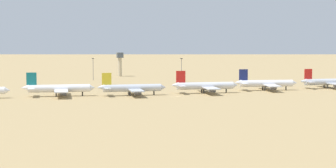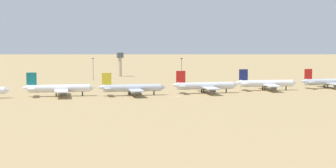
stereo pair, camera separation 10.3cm
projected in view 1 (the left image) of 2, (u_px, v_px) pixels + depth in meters
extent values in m
plane|color=tan|center=(177.00, 96.00, 356.19)|extent=(4000.00, 4000.00, 0.00)
pyramid|color=slate|center=(15.00, 34.00, 1351.30)|extent=(359.06, 301.71, 64.70)
pyramid|color=slate|center=(131.00, 26.00, 1495.24)|extent=(408.14, 374.52, 98.09)
pyramid|color=gray|center=(308.00, 27.00, 1421.00)|extent=(313.87, 308.04, 96.22)
cone|color=white|center=(8.00, 90.00, 347.52)|extent=(3.56, 4.29, 3.96)
cylinder|color=white|center=(59.00, 88.00, 356.47)|extent=(35.83, 8.01, 4.45)
cone|color=white|center=(92.00, 88.00, 359.93)|extent=(3.74, 4.54, 4.22)
cone|color=white|center=(25.00, 88.00, 352.96)|extent=(4.80, 4.21, 3.78)
cube|color=#14727A|center=(31.00, 79.00, 353.19)|extent=(5.81, 1.14, 7.22)
cube|color=white|center=(32.00, 87.00, 358.01)|extent=(4.30, 7.88, 0.40)
cube|color=white|center=(31.00, 89.00, 349.30)|extent=(4.30, 7.88, 0.40)
cube|color=white|center=(61.00, 89.00, 356.73)|extent=(11.11, 36.15, 0.62)
cylinder|color=slate|center=(63.00, 91.00, 365.23)|extent=(4.23, 2.84, 2.45)
cylinder|color=slate|center=(63.00, 94.00, 348.89)|extent=(4.23, 2.84, 2.45)
cylinder|color=black|center=(82.00, 94.00, 359.19)|extent=(0.78, 0.78, 2.45)
cylinder|color=black|center=(56.00, 94.00, 359.09)|extent=(0.78, 0.78, 2.45)
cylinder|color=black|center=(56.00, 95.00, 353.86)|extent=(0.78, 0.78, 2.45)
cylinder|color=silver|center=(132.00, 88.00, 361.06)|extent=(34.56, 6.94, 4.29)
cone|color=silver|center=(163.00, 87.00, 364.82)|extent=(3.52, 4.31, 4.08)
cone|color=silver|center=(100.00, 87.00, 357.24)|extent=(4.56, 3.97, 3.65)
cube|color=yellow|center=(107.00, 79.00, 357.55)|extent=(5.60, 0.97, 6.97)
cube|color=silver|center=(106.00, 87.00, 362.18)|extent=(3.99, 7.54, 0.39)
cube|color=silver|center=(107.00, 88.00, 353.81)|extent=(3.99, 7.54, 0.39)
cube|color=silver|center=(134.00, 89.00, 361.33)|extent=(9.93, 34.79, 0.60)
cylinder|color=slate|center=(134.00, 90.00, 369.53)|extent=(4.03, 2.65, 2.36)
cylinder|color=slate|center=(138.00, 93.00, 353.83)|extent=(4.03, 2.65, 2.36)
cylinder|color=black|center=(154.00, 93.00, 363.98)|extent=(0.75, 0.75, 2.36)
cylinder|color=black|center=(129.00, 93.00, 363.53)|extent=(0.75, 0.75, 2.36)
cylinder|color=black|center=(130.00, 94.00, 358.51)|extent=(0.75, 0.75, 2.36)
cylinder|color=silver|center=(205.00, 86.00, 374.45)|extent=(35.36, 7.36, 4.39)
cone|color=silver|center=(235.00, 85.00, 378.16)|extent=(3.63, 4.43, 4.17)
cone|color=silver|center=(175.00, 85.00, 370.68)|extent=(4.69, 4.09, 3.73)
cube|color=red|center=(181.00, 77.00, 370.97)|extent=(5.73, 1.03, 7.13)
cube|color=silver|center=(179.00, 85.00, 375.71)|extent=(4.13, 7.73, 0.40)
cube|color=silver|center=(182.00, 86.00, 367.14)|extent=(4.13, 7.73, 0.40)
cube|color=silver|center=(207.00, 87.00, 374.72)|extent=(10.42, 35.62, 0.61)
cylinder|color=slate|center=(205.00, 88.00, 383.11)|extent=(4.14, 2.74, 2.41)
cylinder|color=slate|center=(212.00, 91.00, 367.02)|extent=(4.14, 2.74, 2.41)
cylinder|color=black|center=(226.00, 91.00, 377.34)|extent=(0.77, 0.77, 2.41)
cylinder|color=black|center=(202.00, 91.00, 377.00)|extent=(0.77, 0.77, 2.41)
cylinder|color=black|center=(204.00, 92.00, 371.85)|extent=(0.77, 0.77, 2.41)
cylinder|color=white|center=(266.00, 83.00, 392.36)|extent=(34.79, 9.32, 4.32)
cone|color=white|center=(294.00, 83.00, 394.87)|extent=(3.80, 4.53, 4.10)
cone|color=white|center=(238.00, 83.00, 389.79)|extent=(4.81, 4.26, 3.67)
cube|color=navy|center=(243.00, 75.00, 389.85)|extent=(5.63, 1.35, 7.01)
cube|color=white|center=(242.00, 82.00, 394.57)|extent=(4.49, 7.76, 0.39)
cube|color=white|center=(245.00, 84.00, 386.04)|extent=(4.49, 7.76, 0.39)
cube|color=white|center=(268.00, 84.00, 392.56)|extent=(12.31, 35.23, 0.60)
cylinder|color=slate|center=(266.00, 86.00, 400.83)|extent=(4.19, 2.92, 2.37)
cylinder|color=slate|center=(273.00, 88.00, 384.84)|extent=(4.19, 2.92, 2.37)
cylinder|color=black|center=(286.00, 88.00, 394.40)|extent=(0.76, 0.76, 2.37)
cylinder|color=black|center=(263.00, 88.00, 394.99)|extent=(0.76, 0.76, 2.37)
cylinder|color=black|center=(265.00, 89.00, 389.88)|extent=(0.76, 0.76, 2.37)
cylinder|color=silver|center=(328.00, 82.00, 406.81)|extent=(33.19, 5.77, 4.13)
cone|color=silver|center=(303.00, 81.00, 402.66)|extent=(4.30, 3.71, 3.51)
cube|color=red|center=(308.00, 74.00, 403.05)|extent=(5.39, 0.78, 6.71)
cube|color=silver|center=(305.00, 81.00, 407.48)|extent=(3.65, 7.17, 0.37)
cube|color=silver|center=(311.00, 82.00, 399.47)|extent=(3.65, 7.17, 0.37)
cube|color=silver|center=(329.00, 83.00, 407.10)|extent=(8.66, 33.34, 0.58)
cylinder|color=slate|center=(325.00, 84.00, 414.97)|extent=(3.82, 2.45, 2.27)
cylinder|color=black|center=(324.00, 86.00, 409.14)|extent=(0.72, 0.72, 2.27)
cylinder|color=black|center=(328.00, 87.00, 404.33)|extent=(0.72, 0.72, 2.27)
cylinder|color=#C6B793|center=(120.00, 67.00, 513.63)|extent=(3.20, 3.20, 15.65)
cube|color=#4C5660|center=(120.00, 55.00, 512.77)|extent=(5.20, 5.20, 4.41)
cylinder|color=#59595E|center=(93.00, 70.00, 472.54)|extent=(0.36, 0.36, 16.64)
cube|color=#333333|center=(93.00, 58.00, 471.80)|extent=(1.80, 0.50, 0.50)
cylinder|color=#59595E|center=(181.00, 70.00, 464.66)|extent=(0.36, 0.36, 16.93)
cube|color=#333333|center=(181.00, 59.00, 463.91)|extent=(1.80, 0.50, 0.50)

